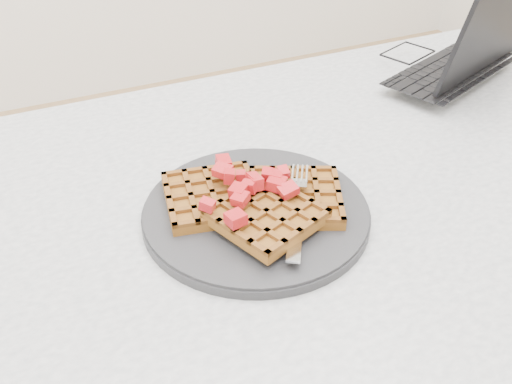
# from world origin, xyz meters

# --- Properties ---
(table) EXTENTS (1.20, 0.80, 0.75)m
(table) POSITION_xyz_m (0.00, 0.00, 0.64)
(table) COLOR beige
(table) RESTS_ON ground
(plate) EXTENTS (0.29, 0.29, 0.02)m
(plate) POSITION_xyz_m (-0.13, -0.02, 0.76)
(plate) COLOR black
(plate) RESTS_ON table
(waffles) EXTENTS (0.24, 0.21, 0.03)m
(waffles) POSITION_xyz_m (-0.13, -0.03, 0.78)
(waffles) COLOR brown
(waffles) RESTS_ON plate
(strawberry_pile) EXTENTS (0.15, 0.15, 0.02)m
(strawberry_pile) POSITION_xyz_m (-0.13, -0.02, 0.80)
(strawberry_pile) COLOR #930007
(strawberry_pile) RESTS_ON waffles
(fork) EXTENTS (0.11, 0.17, 0.02)m
(fork) POSITION_xyz_m (-0.09, -0.06, 0.77)
(fork) COLOR silver
(fork) RESTS_ON plate
(laptop) EXTENTS (0.36, 0.32, 0.21)m
(laptop) POSITION_xyz_m (0.37, 0.22, 0.79)
(laptop) COLOR black
(laptop) RESTS_ON table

